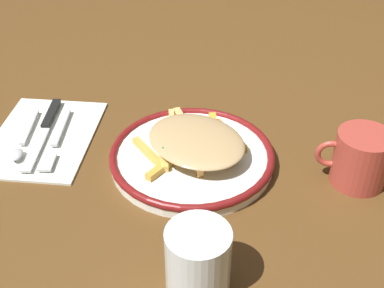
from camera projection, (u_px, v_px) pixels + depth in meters
ground_plane at (192, 163)px, 0.84m from camera, size 2.60×2.60×0.00m
plate at (192, 157)px, 0.83m from camera, size 0.27×0.27×0.02m
fries_heap at (195, 139)px, 0.82m from camera, size 0.22×0.22×0.04m
napkin at (43, 136)px, 0.89m from camera, size 0.17×0.24×0.01m
fork at (56, 138)px, 0.87m from camera, size 0.04×0.18×0.01m
knife at (45, 127)px, 0.90m from camera, size 0.04×0.21×0.01m
spoon at (22, 143)px, 0.86m from camera, size 0.04×0.15×0.01m
water_glass at (198, 261)px, 0.61m from camera, size 0.08×0.08×0.09m
coffee_mug at (360, 158)px, 0.78m from camera, size 0.11×0.08×0.09m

